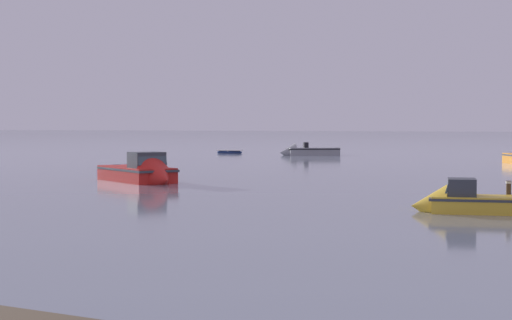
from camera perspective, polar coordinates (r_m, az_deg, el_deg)
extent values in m
cube|color=red|center=(45.78, -8.37, -1.15)|extent=(5.97, 4.65, 1.09)
cone|color=red|center=(43.17, -6.73, -1.35)|extent=(2.56, 2.75, 2.19)
cube|color=#33383F|center=(45.69, -8.34, -0.64)|extent=(6.11, 4.76, 0.12)
cube|color=#33383F|center=(44.53, -7.65, 0.01)|extent=(1.99, 2.15, 0.85)
cube|color=#384751|center=(43.93, -7.27, 0.06)|extent=(1.05, 1.60, 0.68)
cube|color=black|center=(48.23, -9.74, -0.78)|extent=(0.51, 0.54, 0.78)
ellipsoid|color=navy|center=(91.50, -1.87, 0.55)|extent=(3.16, 1.33, 0.49)
cube|color=silver|center=(91.49, -1.87, 0.68)|extent=(2.91, 1.29, 0.06)
cube|color=silver|center=(91.49, -1.87, 0.63)|extent=(0.28, 0.96, 0.05)
cube|color=gold|center=(30.12, 16.01, -3.20)|extent=(4.34, 2.71, 0.79)
cone|color=gold|center=(30.06, 11.98, -3.17)|extent=(1.65, 1.88, 1.59)
cube|color=#33383F|center=(30.09, 15.93, -2.64)|extent=(4.44, 2.77, 0.09)
cube|color=#33383F|center=(30.01, 14.19, -1.85)|extent=(1.28, 1.47, 0.62)
cube|color=#384751|center=(30.00, 13.26, -1.76)|extent=(0.54, 1.22, 0.49)
cube|color=gray|center=(85.69, 4.03, 0.52)|extent=(5.53, 4.87, 1.03)
cone|color=gray|center=(85.15, 2.22, 0.51)|extent=(2.55, 2.64, 2.07)
cube|color=black|center=(85.66, 3.99, 0.78)|extent=(5.65, 4.98, 0.11)
cube|color=black|center=(85.50, 3.50, 1.05)|extent=(0.78, 0.83, 0.57)
cube|color=black|center=(86.26, 5.70, 0.63)|extent=(0.50, 0.52, 0.74)
cylinder|color=#433323|center=(31.15, 17.23, -2.51)|extent=(0.18, 0.18, 1.21)
cylinder|color=silver|center=(31.10, 17.25, -1.50)|extent=(0.22, 0.22, 0.08)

